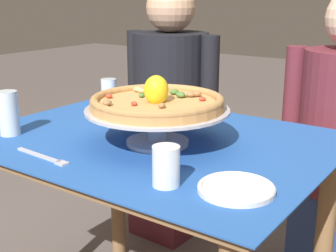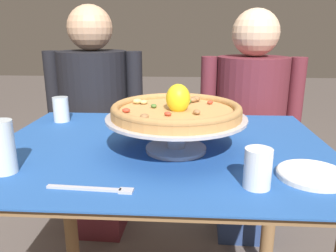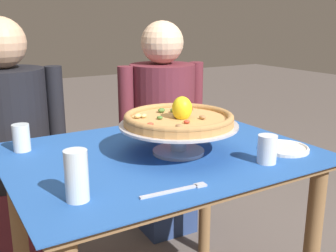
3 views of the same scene
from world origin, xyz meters
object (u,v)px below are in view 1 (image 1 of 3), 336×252
object	(u,v)px
pizza_stand	(157,118)
water_glass_back_left	(109,93)
water_glass_front_left	(9,116)
diner_left	(171,117)
pizza	(157,101)
side_plate	(236,188)
dinner_fork	(44,157)
water_glass_front_right	(166,169)

from	to	relation	value
pizza_stand	water_glass_back_left	xyz separation A→B (m)	(-0.47, 0.31, -0.03)
water_glass_front_left	pizza_stand	bearing A→B (deg)	23.66
water_glass_front_left	diner_left	xyz separation A→B (m)	(-0.02, 0.90, -0.20)
pizza	side_plate	world-z (taller)	pizza
water_glass_back_left	side_plate	xyz separation A→B (m)	(0.81, -0.48, -0.03)
dinner_fork	pizza_stand	bearing A→B (deg)	57.40
pizza_stand	side_plate	xyz separation A→B (m)	(0.34, -0.17, -0.07)
water_glass_back_left	dinner_fork	bearing A→B (deg)	-63.10
pizza_stand	side_plate	world-z (taller)	pizza_stand
water_glass_front_left	diner_left	bearing A→B (deg)	91.19
pizza_stand	dinner_fork	size ratio (longest dim) A/B	2.04
water_glass_back_left	pizza	bearing A→B (deg)	-33.40
pizza_stand	water_glass_back_left	bearing A→B (deg)	146.60
pizza	water_glass_front_right	world-z (taller)	pizza
pizza_stand	diner_left	xyz separation A→B (m)	(-0.45, 0.71, -0.22)
pizza	dinner_fork	world-z (taller)	pizza
pizza_stand	water_glass_front_right	world-z (taller)	pizza_stand
pizza	water_glass_back_left	distance (m)	0.57
water_glass_front_left	dinner_fork	xyz separation A→B (m)	(0.26, -0.08, -0.06)
side_plate	pizza	bearing A→B (deg)	153.47
dinner_fork	diner_left	world-z (taller)	diner_left
pizza	diner_left	world-z (taller)	diner_left
pizza_stand	water_glass_back_left	size ratio (longest dim) A/B	4.25
pizza_stand	pizza	distance (m)	0.05
pizza_stand	water_glass_back_left	distance (m)	0.56
water_glass_back_left	dinner_fork	distance (m)	0.65
diner_left	pizza_stand	bearing A→B (deg)	-57.66
water_glass_back_left	side_plate	distance (m)	0.95
dinner_fork	water_glass_front_left	bearing A→B (deg)	161.86
dinner_fork	diner_left	xyz separation A→B (m)	(-0.27, 0.98, -0.14)
water_glass_back_left	pizza_stand	bearing A→B (deg)	-33.40
pizza	dinner_fork	xyz separation A→B (m)	(-0.17, -0.27, -0.12)
pizza_stand	water_glass_front_right	distance (m)	0.31
water_glass_front_right	side_plate	distance (m)	0.16
water_glass_front_right	water_glass_back_left	world-z (taller)	water_glass_back_left
water_glass_front_right	side_plate	bearing A→B (deg)	22.35
water_glass_front_left	dinner_fork	distance (m)	0.28
side_plate	diner_left	size ratio (longest dim) A/B	0.14
water_glass_front_left	water_glass_back_left	bearing A→B (deg)	94.50
pizza_stand	side_plate	size ratio (longest dim) A/B	2.40
pizza	water_glass_front_right	bearing A→B (deg)	-49.85
pizza	water_glass_front_left	size ratio (longest dim) A/B	2.77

